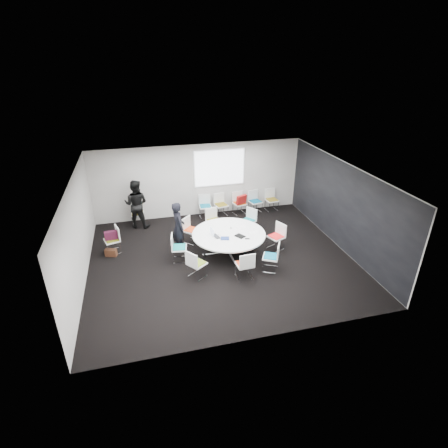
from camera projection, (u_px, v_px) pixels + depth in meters
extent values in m
cube|color=black|center=(221.00, 259.00, 10.98)|extent=(8.00, 7.00, 0.04)
cube|color=white|center=(221.00, 172.00, 9.72)|extent=(8.00, 7.00, 0.04)
cube|color=#A6A19C|center=(199.00, 180.00, 13.40)|extent=(8.00, 0.04, 2.80)
cube|color=#A6A19C|center=(261.00, 289.00, 7.29)|extent=(8.00, 0.04, 2.80)
cube|color=#A6A19C|center=(77.00, 234.00, 9.46)|extent=(0.04, 7.00, 2.80)
cube|color=#A6A19C|center=(342.00, 205.00, 11.23)|extent=(0.04, 7.00, 2.80)
cube|color=black|center=(341.00, 205.00, 11.23)|extent=(0.01, 6.94, 2.74)
cube|color=silver|center=(229.00, 252.00, 11.24)|extent=(0.90, 0.90, 0.08)
cylinder|color=silver|center=(229.00, 243.00, 11.10)|extent=(0.10, 0.10, 0.65)
cylinder|color=white|center=(229.00, 234.00, 10.95)|extent=(2.30, 2.30, 0.04)
cube|color=white|center=(220.00, 168.00, 13.33)|extent=(1.90, 0.03, 1.35)
cube|color=silver|center=(275.00, 243.00, 11.42)|extent=(0.55, 0.55, 0.42)
cube|color=white|center=(276.00, 237.00, 11.32)|extent=(0.59, 0.60, 0.04)
cube|color=red|center=(276.00, 236.00, 11.31)|extent=(0.51, 0.52, 0.03)
cube|color=white|center=(281.00, 229.00, 11.34)|extent=(0.22, 0.44, 0.42)
cube|color=silver|center=(248.00, 227.00, 12.48)|extent=(0.58, 0.58, 0.42)
cube|color=white|center=(248.00, 221.00, 12.38)|extent=(0.62, 0.63, 0.04)
cube|color=#0A6D78|center=(248.00, 220.00, 12.36)|extent=(0.54, 0.55, 0.03)
cube|color=white|center=(252.00, 213.00, 12.42)|extent=(0.29, 0.40, 0.42)
cube|color=silver|center=(214.00, 227.00, 12.47)|extent=(0.51, 0.51, 0.42)
cube|color=white|center=(214.00, 221.00, 12.37)|extent=(0.55, 0.54, 0.04)
cube|color=olive|center=(214.00, 221.00, 12.36)|extent=(0.48, 0.47, 0.03)
cube|color=white|center=(211.00, 213.00, 12.44)|extent=(0.46, 0.15, 0.42)
cube|color=silver|center=(192.00, 236.00, 11.85)|extent=(0.59, 0.59, 0.42)
cube|color=white|center=(192.00, 230.00, 11.74)|extent=(0.64, 0.64, 0.04)
cube|color=red|center=(192.00, 230.00, 11.73)|extent=(0.55, 0.55, 0.03)
cube|color=white|center=(186.00, 223.00, 11.73)|extent=(0.34, 0.36, 0.42)
cube|color=silver|center=(180.00, 254.00, 10.80)|extent=(0.49, 0.49, 0.42)
cube|color=white|center=(179.00, 248.00, 10.69)|extent=(0.51, 0.53, 0.04)
cube|color=#0C7874|center=(179.00, 247.00, 10.68)|extent=(0.44, 0.46, 0.03)
cube|color=white|center=(172.00, 242.00, 10.58)|extent=(0.11, 0.46, 0.42)
cube|color=silver|center=(197.00, 270.00, 10.01)|extent=(0.59, 0.59, 0.42)
cube|color=white|center=(197.00, 264.00, 9.91)|extent=(0.63, 0.63, 0.04)
cube|color=olive|center=(197.00, 263.00, 9.89)|extent=(0.54, 0.55, 0.03)
cube|color=white|center=(191.00, 260.00, 9.66)|extent=(0.30, 0.39, 0.42)
cube|color=silver|center=(244.00, 271.00, 9.97)|extent=(0.44, 0.44, 0.42)
cube|color=white|center=(245.00, 264.00, 9.86)|extent=(0.48, 0.47, 0.04)
cube|color=red|center=(245.00, 264.00, 9.85)|extent=(0.42, 0.40, 0.03)
cube|color=white|center=(247.00, 261.00, 9.58)|extent=(0.46, 0.06, 0.42)
cube|color=silver|center=(270.00, 264.00, 10.33)|extent=(0.57, 0.57, 0.42)
cube|color=white|center=(271.00, 257.00, 10.23)|extent=(0.61, 0.61, 0.04)
cube|color=#095E7C|center=(271.00, 256.00, 10.21)|extent=(0.52, 0.53, 0.03)
cube|color=white|center=(278.00, 251.00, 10.08)|extent=(0.25, 0.42, 0.42)
cube|color=silver|center=(205.00, 212.00, 13.64)|extent=(0.45, 0.45, 0.42)
cube|color=white|center=(205.00, 207.00, 13.54)|extent=(0.49, 0.47, 0.04)
cube|color=#0C6B88|center=(205.00, 206.00, 13.53)|extent=(0.42, 0.40, 0.03)
cube|color=white|center=(204.00, 199.00, 13.62)|extent=(0.46, 0.06, 0.42)
cube|color=silver|center=(221.00, 211.00, 13.76)|extent=(0.49, 0.49, 0.42)
cube|color=white|center=(221.00, 205.00, 13.66)|extent=(0.54, 0.52, 0.04)
cube|color=brown|center=(221.00, 205.00, 13.65)|extent=(0.47, 0.45, 0.03)
cube|color=white|center=(219.00, 198.00, 13.73)|extent=(0.46, 0.13, 0.42)
cube|color=silver|center=(240.00, 209.00, 13.91)|extent=(0.50, 0.50, 0.42)
cube|color=white|center=(240.00, 204.00, 13.80)|extent=(0.55, 0.53, 0.04)
cube|color=#CE5010|center=(240.00, 203.00, 13.79)|extent=(0.48, 0.46, 0.03)
cube|color=white|center=(237.00, 196.00, 13.87)|extent=(0.46, 0.14, 0.42)
cube|color=silver|center=(255.00, 207.00, 14.07)|extent=(0.50, 0.50, 0.42)
cube|color=white|center=(255.00, 202.00, 13.97)|extent=(0.55, 0.53, 0.04)
cube|color=#075576|center=(255.00, 201.00, 13.96)|extent=(0.47, 0.46, 0.03)
cube|color=white|center=(253.00, 195.00, 14.03)|extent=(0.46, 0.14, 0.42)
cube|color=silver|center=(272.00, 205.00, 14.22)|extent=(0.47, 0.47, 0.42)
cube|color=white|center=(272.00, 200.00, 14.12)|extent=(0.51, 0.49, 0.04)
cube|color=olive|center=(272.00, 200.00, 14.11)|extent=(0.44, 0.42, 0.03)
cube|color=white|center=(270.00, 193.00, 14.19)|extent=(0.46, 0.09, 0.42)
cube|color=silver|center=(113.00, 246.00, 11.23)|extent=(0.52, 0.52, 0.42)
cube|color=white|center=(112.00, 240.00, 11.13)|extent=(0.55, 0.57, 0.04)
cube|color=#6B6C14|center=(112.00, 239.00, 11.12)|extent=(0.48, 0.49, 0.03)
cube|color=white|center=(117.00, 232.00, 11.12)|extent=(0.17, 0.45, 0.42)
cube|color=silver|center=(138.00, 220.00, 13.03)|extent=(0.45, 0.45, 0.42)
cube|color=white|center=(138.00, 214.00, 12.93)|extent=(0.49, 0.47, 0.04)
cube|color=brown|center=(137.00, 213.00, 12.92)|extent=(0.43, 0.41, 0.03)
cube|color=white|center=(137.00, 206.00, 13.01)|extent=(0.46, 0.07, 0.42)
imported|color=black|center=(178.00, 227.00, 11.10)|extent=(0.50, 0.67, 1.67)
imported|color=black|center=(136.00, 204.00, 12.60)|extent=(1.06, 0.94, 1.80)
imported|color=#333338|center=(217.00, 236.00, 10.76)|extent=(0.30, 0.39, 0.03)
cube|color=silver|center=(212.00, 231.00, 10.77)|extent=(0.07, 0.30, 0.22)
cube|color=black|center=(240.00, 236.00, 10.75)|extent=(0.34, 0.37, 0.02)
cube|color=navy|center=(225.00, 238.00, 10.62)|extent=(0.30, 0.26, 0.03)
cube|color=white|center=(241.00, 227.00, 11.33)|extent=(0.33, 0.25, 0.00)
cube|color=white|center=(254.00, 232.00, 11.00)|extent=(0.33, 0.25, 0.00)
cylinder|color=white|center=(231.00, 227.00, 11.20)|extent=(0.08, 0.08, 0.09)
cube|color=black|center=(247.00, 239.00, 10.61)|extent=(0.15, 0.10, 0.01)
cube|color=#401126|center=(111.00, 235.00, 11.05)|extent=(0.41, 0.19, 0.28)
cube|color=#3F2214|center=(111.00, 253.00, 11.07)|extent=(0.39, 0.27, 0.24)
cube|color=maroon|center=(241.00, 200.00, 13.51)|extent=(0.47, 0.32, 0.36)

